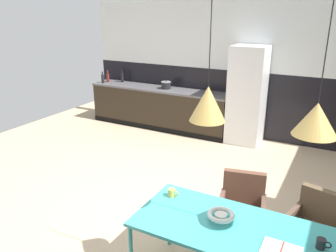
{
  "coord_description": "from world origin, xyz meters",
  "views": [
    {
      "loc": [
        1.92,
        -3.25,
        2.47
      ],
      "look_at": [
        -0.24,
        0.75,
        0.91
      ],
      "focal_mm": 36.15,
      "sensor_mm": 36.0,
      "label": 1
    }
  ],
  "objects_px": {
    "bottle_spice_small": "(122,77)",
    "dining_table": "(247,235)",
    "bottle_oil_tall": "(103,78)",
    "pendant_lamp_over_table_far": "(316,119)",
    "mug_tall_blue": "(321,244)",
    "open_book": "(281,251)",
    "mug_glass_clear": "(172,193)",
    "refrigerator_column": "(247,96)",
    "fruit_bowl": "(221,215)",
    "armchair_head_of_table": "(317,221)",
    "cooking_pot": "(166,85)",
    "pendant_lamp_over_table_near": "(208,104)",
    "bottle_wine_green": "(108,77)",
    "armchair_corner_seat": "(242,202)"
  },
  "relations": [
    {
      "from": "bottle_spice_small",
      "to": "dining_table",
      "type": "bearing_deg",
      "value": -43.9
    },
    {
      "from": "bottle_oil_tall",
      "to": "pendant_lamp_over_table_far",
      "type": "relative_size",
      "value": 0.26
    },
    {
      "from": "mug_tall_blue",
      "to": "bottle_spice_small",
      "type": "height_order",
      "value": "bottle_spice_small"
    },
    {
      "from": "open_book",
      "to": "mug_glass_clear",
      "type": "relative_size",
      "value": 2.62
    },
    {
      "from": "refrigerator_column",
      "to": "bottle_spice_small",
      "type": "relative_size",
      "value": 6.43
    },
    {
      "from": "fruit_bowl",
      "to": "dining_table",
      "type": "bearing_deg",
      "value": -10.44
    },
    {
      "from": "fruit_bowl",
      "to": "bottle_spice_small",
      "type": "distance_m",
      "value": 5.5
    },
    {
      "from": "dining_table",
      "to": "bottle_oil_tall",
      "type": "bearing_deg",
      "value": 140.57
    },
    {
      "from": "bottle_spice_small",
      "to": "pendant_lamp_over_table_far",
      "type": "bearing_deg",
      "value": -40.96
    },
    {
      "from": "mug_tall_blue",
      "to": "pendant_lamp_over_table_far",
      "type": "height_order",
      "value": "pendant_lamp_over_table_far"
    },
    {
      "from": "armchair_head_of_table",
      "to": "pendant_lamp_over_table_far",
      "type": "relative_size",
      "value": 0.79
    },
    {
      "from": "refrigerator_column",
      "to": "open_book",
      "type": "distance_m",
      "value": 4.19
    },
    {
      "from": "open_book",
      "to": "bottle_spice_small",
      "type": "relative_size",
      "value": 1.01
    },
    {
      "from": "mug_tall_blue",
      "to": "dining_table",
      "type": "bearing_deg",
      "value": -173.99
    },
    {
      "from": "fruit_bowl",
      "to": "cooking_pot",
      "type": "xyz_separation_m",
      "value": [
        -2.62,
        3.78,
        0.19
      ]
    },
    {
      "from": "pendant_lamp_over_table_near",
      "to": "pendant_lamp_over_table_far",
      "type": "bearing_deg",
      "value": 4.87
    },
    {
      "from": "fruit_bowl",
      "to": "mug_tall_blue",
      "type": "distance_m",
      "value": 0.81
    },
    {
      "from": "bottle_wine_green",
      "to": "bottle_spice_small",
      "type": "xyz_separation_m",
      "value": [
        0.31,
        0.14,
        0.01
      ]
    },
    {
      "from": "open_book",
      "to": "dining_table",
      "type": "bearing_deg",
      "value": 157.83
    },
    {
      "from": "open_book",
      "to": "pendant_lamp_over_table_far",
      "type": "height_order",
      "value": "pendant_lamp_over_table_far"
    },
    {
      "from": "mug_glass_clear",
      "to": "cooking_pot",
      "type": "bearing_deg",
      "value": 119.51
    },
    {
      "from": "mug_tall_blue",
      "to": "fruit_bowl",
      "type": "bearing_deg",
      "value": -179.13
    },
    {
      "from": "bottle_wine_green",
      "to": "mug_tall_blue",
      "type": "bearing_deg",
      "value": -37.02
    },
    {
      "from": "bottle_oil_tall",
      "to": "pendant_lamp_over_table_far",
      "type": "distance_m",
      "value": 6.08
    },
    {
      "from": "refrigerator_column",
      "to": "cooking_pot",
      "type": "bearing_deg",
      "value": 179.88
    },
    {
      "from": "open_book",
      "to": "bottle_wine_green",
      "type": "relative_size",
      "value": 1.08
    },
    {
      "from": "mug_tall_blue",
      "to": "bottle_oil_tall",
      "type": "distance_m",
      "value": 6.17
    },
    {
      "from": "armchair_head_of_table",
      "to": "armchair_corner_seat",
      "type": "distance_m",
      "value": 0.75
    },
    {
      "from": "mug_glass_clear",
      "to": "bottle_spice_small",
      "type": "xyz_separation_m",
      "value": [
        -3.29,
        3.76,
        0.23
      ]
    },
    {
      "from": "mug_tall_blue",
      "to": "pendant_lamp_over_table_far",
      "type": "relative_size",
      "value": 0.12
    },
    {
      "from": "armchair_head_of_table",
      "to": "bottle_spice_small",
      "type": "bearing_deg",
      "value": -19.91
    },
    {
      "from": "armchair_head_of_table",
      "to": "fruit_bowl",
      "type": "distance_m",
      "value": 1.11
    },
    {
      "from": "refrigerator_column",
      "to": "cooking_pot",
      "type": "height_order",
      "value": "refrigerator_column"
    },
    {
      "from": "open_book",
      "to": "cooking_pot",
      "type": "xyz_separation_m",
      "value": [
        -3.17,
        3.94,
        0.23
      ]
    },
    {
      "from": "bottle_wine_green",
      "to": "armchair_head_of_table",
      "type": "bearing_deg",
      "value": -31.3
    },
    {
      "from": "mug_glass_clear",
      "to": "mug_tall_blue",
      "type": "height_order",
      "value": "same"
    },
    {
      "from": "refrigerator_column",
      "to": "bottle_oil_tall",
      "type": "distance_m",
      "value": 3.34
    },
    {
      "from": "cooking_pot",
      "to": "bottle_oil_tall",
      "type": "xyz_separation_m",
      "value": [
        -1.57,
        -0.17,
        0.03
      ]
    },
    {
      "from": "cooking_pot",
      "to": "mug_glass_clear",
      "type": "bearing_deg",
      "value": -60.49
    },
    {
      "from": "bottle_oil_tall",
      "to": "fruit_bowl",
      "type": "bearing_deg",
      "value": -40.73
    },
    {
      "from": "dining_table",
      "to": "bottle_oil_tall",
      "type": "xyz_separation_m",
      "value": [
        -4.45,
        3.66,
        0.3
      ]
    },
    {
      "from": "armchair_corner_seat",
      "to": "pendant_lamp_over_table_near",
      "type": "xyz_separation_m",
      "value": [
        -0.13,
        -0.81,
        1.28
      ]
    },
    {
      "from": "dining_table",
      "to": "bottle_spice_small",
      "type": "relative_size",
      "value": 6.73
    },
    {
      "from": "armchair_head_of_table",
      "to": "mug_tall_blue",
      "type": "relative_size",
      "value": 6.82
    },
    {
      "from": "dining_table",
      "to": "cooking_pot",
      "type": "xyz_separation_m",
      "value": [
        -2.87,
        3.82,
        0.27
      ]
    },
    {
      "from": "armchair_corner_seat",
      "to": "open_book",
      "type": "bearing_deg",
      "value": 109.0
    },
    {
      "from": "dining_table",
      "to": "refrigerator_column",
      "type": "bearing_deg",
      "value": 106.19
    },
    {
      "from": "refrigerator_column",
      "to": "bottle_spice_small",
      "type": "bearing_deg",
      "value": 177.41
    },
    {
      "from": "fruit_bowl",
      "to": "pendant_lamp_over_table_far",
      "type": "relative_size",
      "value": 0.24
    },
    {
      "from": "mug_glass_clear",
      "to": "cooking_pot",
      "type": "distance_m",
      "value": 4.18
    }
  ]
}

